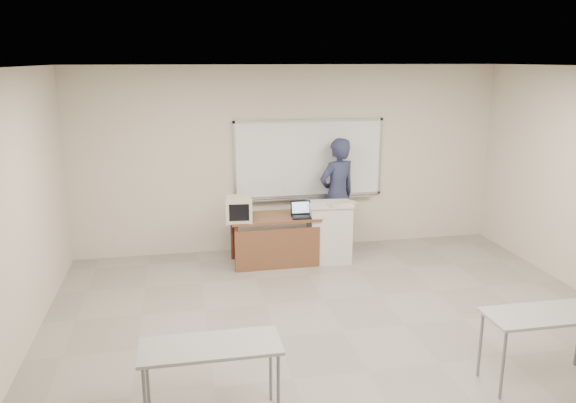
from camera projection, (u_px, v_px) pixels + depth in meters
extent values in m
cube|color=gray|center=(368.00, 371.00, 5.71)|extent=(7.00, 8.00, 0.01)
cube|color=white|center=(309.00, 159.00, 9.17)|extent=(2.40, 0.03, 1.20)
cube|color=#B7BABC|center=(309.00, 121.00, 9.01)|extent=(2.48, 0.04, 0.04)
cube|color=#B7BABC|center=(309.00, 196.00, 9.32)|extent=(2.48, 0.04, 0.04)
cube|color=#B7BABC|center=(235.00, 161.00, 8.94)|extent=(0.04, 0.04, 1.28)
cube|color=#B7BABC|center=(380.00, 156.00, 9.39)|extent=(0.04, 0.04, 1.28)
cube|color=#B7BABC|center=(309.00, 198.00, 9.29)|extent=(2.16, 0.07, 0.02)
cube|color=#AAA9A4|center=(210.00, 346.00, 4.76)|extent=(1.20, 0.50, 0.03)
cylinder|color=slate|center=(278.00, 390.00, 4.76)|extent=(0.03, 0.03, 0.70)
cylinder|color=slate|center=(148.00, 379.00, 4.94)|extent=(0.03, 0.03, 0.70)
cylinder|color=slate|center=(271.00, 366.00, 5.14)|extent=(0.03, 0.03, 0.70)
cube|color=#AAA9A4|center=(547.00, 314.00, 5.36)|extent=(1.20, 0.50, 0.03)
cylinder|color=slate|center=(503.00, 365.00, 5.15)|extent=(0.03, 0.03, 0.70)
cylinder|color=slate|center=(480.00, 344.00, 5.54)|extent=(0.03, 0.03, 0.70)
cube|color=brown|center=(274.00, 217.00, 8.59)|extent=(1.35, 0.68, 0.04)
cube|color=brown|center=(278.00, 249.00, 8.39)|extent=(1.29, 0.03, 0.63)
cylinder|color=#4E2217|center=(236.00, 249.00, 8.31)|extent=(0.06, 0.06, 0.71)
cylinder|color=#4E2217|center=(317.00, 244.00, 8.54)|extent=(0.06, 0.06, 0.71)
cylinder|color=#4E2217|center=(233.00, 237.00, 8.84)|extent=(0.06, 0.06, 0.71)
cylinder|color=#4E2217|center=(309.00, 233.00, 9.07)|extent=(0.06, 0.06, 0.71)
cube|color=#BDB8B3|center=(330.00, 233.00, 8.73)|extent=(0.63, 0.45, 0.90)
cube|color=#BDB8B3|center=(330.00, 204.00, 8.61)|extent=(0.67, 0.49, 0.04)
cube|color=beige|center=(239.00, 208.00, 8.35)|extent=(0.36, 0.38, 0.34)
cube|color=beige|center=(240.00, 212.00, 8.15)|extent=(0.38, 0.04, 0.36)
cube|color=black|center=(240.00, 213.00, 8.13)|extent=(0.29, 0.01, 0.25)
cube|color=black|center=(302.00, 217.00, 8.49)|extent=(0.31, 0.23, 0.02)
cube|color=black|center=(302.00, 216.00, 8.48)|extent=(0.25, 0.13, 0.01)
cube|color=black|center=(300.00, 207.00, 8.60)|extent=(0.31, 0.07, 0.21)
cube|color=#8EB8E2|center=(300.00, 207.00, 8.59)|extent=(0.26, 0.05, 0.16)
ellipsoid|color=#969A9E|center=(308.00, 212.00, 8.73)|extent=(0.11, 0.08, 0.04)
cube|color=beige|center=(342.00, 204.00, 8.52)|extent=(0.49, 0.28, 0.03)
imported|color=black|center=(337.00, 195.00, 9.15)|extent=(0.80, 0.67, 1.86)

